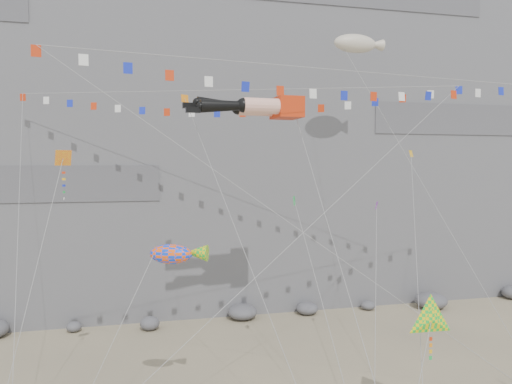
# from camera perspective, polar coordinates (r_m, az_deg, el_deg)

# --- Properties ---
(cliff) EXTENTS (80.00, 28.00, 50.00)m
(cliff) POSITION_cam_1_polar(r_m,az_deg,el_deg) (58.96, -4.77, 14.33)
(cliff) COLOR slate
(cliff) RESTS_ON ground
(talus_boulders) EXTENTS (60.00, 3.00, 1.20)m
(talus_boulders) POSITION_cam_1_polar(r_m,az_deg,el_deg) (45.01, -1.55, -13.59)
(talus_boulders) COLOR slate
(talus_boulders) RESTS_ON ground
(legs_kite) EXTENTS (7.53, 15.16, 22.08)m
(legs_kite) POSITION_cam_1_polar(r_m,az_deg,el_deg) (31.59, 0.02, 9.67)
(legs_kite) COLOR red
(legs_kite) RESTS_ON ground
(flag_banner_upper) EXTENTS (29.91, 20.91, 26.97)m
(flag_banner_upper) POSITION_cam_1_polar(r_m,az_deg,el_deg) (36.77, -3.04, 11.53)
(flag_banner_upper) COLOR red
(flag_banner_upper) RESTS_ON ground
(flag_banner_lower) EXTENTS (30.81, 6.32, 22.64)m
(flag_banner_lower) POSITION_cam_1_polar(r_m,az_deg,el_deg) (30.04, 8.38, 13.69)
(flag_banner_lower) COLOR red
(flag_banner_lower) RESTS_ON ground
(harlequin_kite) EXTENTS (3.68, 6.26, 15.12)m
(harlequin_kite) POSITION_cam_1_polar(r_m,az_deg,el_deg) (27.79, -21.20, 3.53)
(harlequin_kite) COLOR red
(harlequin_kite) RESTS_ON ground
(fish_windsock) EXTENTS (7.43, 4.75, 11.19)m
(fish_windsock) POSITION_cam_1_polar(r_m,az_deg,el_deg) (25.61, -9.73, -7.04)
(fish_windsock) COLOR #FF530D
(fish_windsock) RESTS_ON ground
(delta_kite) EXTENTS (5.91, 4.95, 8.67)m
(delta_kite) POSITION_cam_1_polar(r_m,az_deg,el_deg) (27.06, 19.41, -13.65)
(delta_kite) COLOR yellow
(delta_kite) RESTS_ON ground
(blimp_windsock) EXTENTS (8.38, 14.35, 27.42)m
(blimp_windsock) POSITION_cam_1_polar(r_m,az_deg,el_deg) (41.96, 11.29, 16.24)
(blimp_windsock) COLOR beige
(blimp_windsock) RESTS_ON ground
(small_kite_a) EXTENTS (5.57, 13.22, 22.34)m
(small_kite_a) POSITION_cam_1_polar(r_m,az_deg,el_deg) (32.40, -7.86, 9.84)
(small_kite_a) COLOR orange
(small_kite_a) RESTS_ON ground
(small_kite_b) EXTENTS (6.43, 11.86, 16.62)m
(small_kite_b) POSITION_cam_1_polar(r_m,az_deg,el_deg) (33.57, 13.62, -1.84)
(small_kite_b) COLOR purple
(small_kite_b) RESTS_ON ground
(small_kite_c) EXTENTS (1.21, 11.06, 15.35)m
(small_kite_c) POSITION_cam_1_polar(r_m,az_deg,el_deg) (30.31, 4.48, -1.30)
(small_kite_c) COLOR green
(small_kite_c) RESTS_ON ground
(small_kite_d) EXTENTS (6.91, 12.84, 19.81)m
(small_kite_d) POSITION_cam_1_polar(r_m,az_deg,el_deg) (36.70, 17.33, 3.71)
(small_kite_d) COLOR #F1AD14
(small_kite_d) RESTS_ON ground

